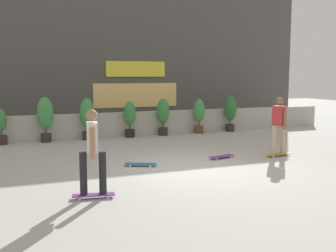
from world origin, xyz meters
name	(u,v)px	position (x,y,z in m)	size (l,w,h in m)	color
ground_plane	(190,168)	(0.00, 0.00, 0.00)	(48.00, 48.00, 0.00)	#B2AFA8
planter_wall	(125,124)	(0.00, 6.00, 0.45)	(18.00, 0.40, 0.90)	#B2ADA3
building_backdrop	(101,55)	(0.00, 10.00, 3.25)	(20.00, 2.08, 6.50)	#4C4947
potted_plant_0	(1,125)	(-4.41, 5.55, 0.66)	(0.38, 0.38, 1.22)	#2D2823
potted_plant_1	(45,116)	(-2.97, 5.55, 0.92)	(0.55, 0.55, 1.58)	#2D2823
potted_plant_2	(87,116)	(-1.53, 5.55, 0.87)	(0.51, 0.51, 1.50)	#2D2823
potted_plant_3	(130,117)	(0.07, 5.55, 0.76)	(0.44, 0.44, 1.35)	black
potted_plant_4	(163,114)	(1.41, 5.55, 0.83)	(0.48, 0.48, 1.44)	#2D2823
potted_plant_5	(199,114)	(2.95, 5.55, 0.79)	(0.45, 0.45, 1.38)	brown
potted_plant_6	(230,111)	(4.39, 5.55, 0.86)	(0.50, 0.50, 1.48)	#2D2823
skater_mid_plaza	(279,124)	(3.01, 0.47, 0.94)	(0.82, 0.56, 1.70)	#BF8C26
skater_foreground	(93,150)	(-2.75, -1.58, 0.94)	(0.82, 0.55, 1.70)	#72338C
skateboard_near_camera	(222,156)	(1.34, 0.79, 0.06)	(0.82, 0.38, 0.08)	#72338C
skateboard_aside	(141,164)	(-1.08, 0.69, 0.06)	(0.81, 0.52, 0.08)	#266699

